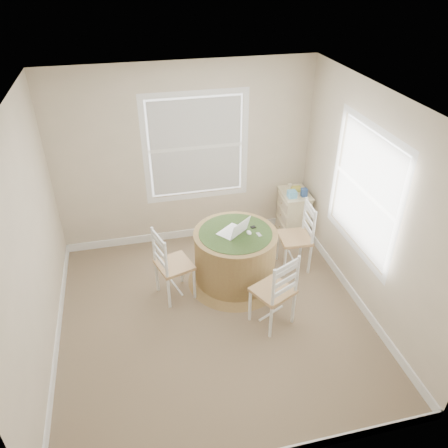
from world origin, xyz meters
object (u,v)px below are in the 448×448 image
object	(u,v)px
chair_left	(174,264)
laptop	(234,231)
round_table	(235,255)
chair_right	(295,237)
chair_near	(273,290)
corner_chest	(293,213)

from	to	relation	value
chair_left	laptop	distance (m)	0.84
round_table	chair_right	bearing A→B (deg)	-2.38
chair_left	chair_right	xyz separation A→B (m)	(1.65, 0.21, 0.00)
round_table	chair_near	xyz separation A→B (m)	(0.23, -0.82, 0.06)
round_table	laptop	xyz separation A→B (m)	(-0.02, 0.01, 0.38)
chair_left	corner_chest	distance (m)	2.19
corner_chest	round_table	bearing A→B (deg)	-140.05
round_table	chair_left	xyz separation A→B (m)	(-0.80, -0.09, 0.06)
laptop	corner_chest	distance (m)	1.54
chair_near	corner_chest	size ratio (longest dim) A/B	1.35
chair_left	chair_right	bearing A→B (deg)	-99.78
chair_near	laptop	size ratio (longest dim) A/B	2.17
chair_near	chair_right	distance (m)	1.13
chair_near	chair_right	bearing A→B (deg)	-149.63
chair_near	laptop	xyz separation A→B (m)	(-0.25, 0.83, 0.31)
round_table	corner_chest	xyz separation A→B (m)	(1.14, 0.91, -0.06)
chair_right	corner_chest	distance (m)	0.85
round_table	chair_left	bearing A→B (deg)	176.27
round_table	corner_chest	bearing A→B (deg)	28.08
laptop	corner_chest	world-z (taller)	laptop
chair_near	chair_right	world-z (taller)	same
chair_left	round_table	bearing A→B (deg)	-100.49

